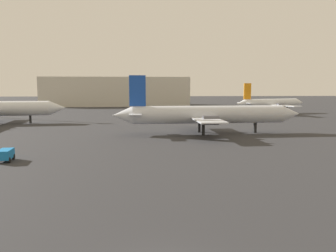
# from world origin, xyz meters

# --- Properties ---
(airplane_on_taxiway) EXTENTS (33.39, 19.32, 10.10)m
(airplane_on_taxiway) POSITION_xyz_m (10.41, 42.60, 3.35)
(airplane_on_taxiway) COLOR silver
(airplane_on_taxiway) RESTS_ON ground_plane
(airplane_far_left) EXTENTS (25.38, 23.75, 9.39)m
(airplane_far_left) POSITION_xyz_m (38.95, 84.69, 3.26)
(airplane_far_left) COLOR silver
(airplane_far_left) RESTS_ON ground_plane
(baggage_cart) EXTENTS (1.61, 2.53, 1.30)m
(baggage_cart) POSITION_xyz_m (-15.76, 23.18, 0.76)
(baggage_cart) COLOR #1972BF
(baggage_cart) RESTS_ON ground_plane
(terminal_building) EXTENTS (63.93, 23.09, 12.69)m
(terminal_building) POSITION_xyz_m (-12.58, 135.94, 6.35)
(terminal_building) COLOR beige
(terminal_building) RESTS_ON ground_plane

